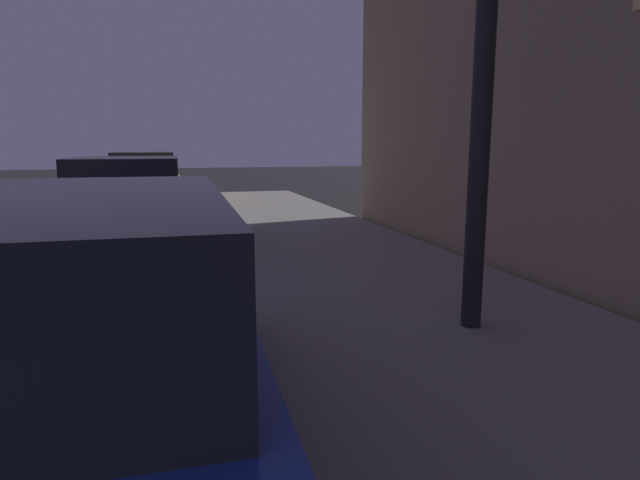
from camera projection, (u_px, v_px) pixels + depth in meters
The scene contains 3 objects.
car_blue at pixel (28, 364), 2.23m from camera, with size 2.16×4.22×1.43m.
car_silver at pixel (129, 204), 8.38m from camera, with size 2.05×4.18×1.43m.
car_yellow_cab at pixel (144, 179), 14.31m from camera, with size 2.01×4.31×1.43m.
Camera 1 is at (3.45, 1.01, 1.62)m, focal length 30.04 mm.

